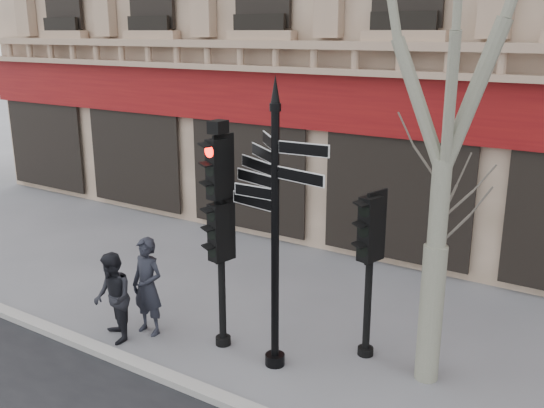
{
  "coord_description": "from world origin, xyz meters",
  "views": [
    {
      "loc": [
        4.7,
        -7.35,
        5.14
      ],
      "look_at": [
        -0.47,
        0.6,
        2.43
      ],
      "focal_mm": 40.0,
      "sensor_mm": 36.0,
      "label": 1
    }
  ],
  "objects_px": {
    "fingerpost": "(275,178)",
    "traffic_signal_main": "(220,208)",
    "traffic_signal_secondary": "(370,246)",
    "pedestrian_b": "(113,298)",
    "pedestrian_a": "(148,286)"
  },
  "relations": [
    {
      "from": "fingerpost",
      "to": "traffic_signal_main",
      "type": "height_order",
      "value": "fingerpost"
    },
    {
      "from": "traffic_signal_secondary",
      "to": "pedestrian_b",
      "type": "distance_m",
      "value": 4.41
    },
    {
      "from": "traffic_signal_main",
      "to": "traffic_signal_secondary",
      "type": "xyz_separation_m",
      "value": [
        2.18,
        1.01,
        -0.52
      ]
    },
    {
      "from": "traffic_signal_main",
      "to": "traffic_signal_secondary",
      "type": "distance_m",
      "value": 2.45
    },
    {
      "from": "fingerpost",
      "to": "traffic_signal_main",
      "type": "bearing_deg",
      "value": -163.29
    },
    {
      "from": "fingerpost",
      "to": "pedestrian_b",
      "type": "bearing_deg",
      "value": -143.05
    },
    {
      "from": "traffic_signal_secondary",
      "to": "traffic_signal_main",
      "type": "bearing_deg",
      "value": -140.87
    },
    {
      "from": "traffic_signal_secondary",
      "to": "pedestrian_b",
      "type": "relative_size",
      "value": 1.72
    },
    {
      "from": "traffic_signal_main",
      "to": "pedestrian_a",
      "type": "bearing_deg",
      "value": -154.55
    },
    {
      "from": "fingerpost",
      "to": "pedestrian_b",
      "type": "xyz_separation_m",
      "value": [
        -2.74,
        -0.83,
        -2.28
      ]
    },
    {
      "from": "traffic_signal_main",
      "to": "pedestrian_b",
      "type": "bearing_deg",
      "value": -141.04
    },
    {
      "from": "fingerpost",
      "to": "traffic_signal_main",
      "type": "relative_size",
      "value": 1.19
    },
    {
      "from": "traffic_signal_main",
      "to": "pedestrian_b",
      "type": "relative_size",
      "value": 2.42
    },
    {
      "from": "traffic_signal_main",
      "to": "pedestrian_a",
      "type": "xyz_separation_m",
      "value": [
        -1.35,
        -0.36,
        -1.54
      ]
    },
    {
      "from": "traffic_signal_secondary",
      "to": "pedestrian_a",
      "type": "bearing_deg",
      "value": -144.52
    }
  ]
}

